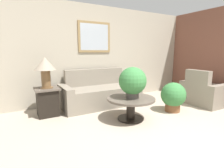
# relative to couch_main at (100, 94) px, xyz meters

# --- Properties ---
(ground_plane) EXTENTS (20.00, 20.00, 0.00)m
(ground_plane) POSITION_rel_couch_main_xyz_m (0.49, -2.39, -0.30)
(ground_plane) COLOR tan
(wall_back) EXTENTS (7.43, 0.09, 2.60)m
(wall_back) POSITION_rel_couch_main_xyz_m (0.48, 0.52, 1.01)
(wall_back) COLOR #B2A893
(wall_back) RESTS_ON ground_plane
(wall_right) EXTENTS (0.06, 4.88, 2.60)m
(wall_right) POSITION_rel_couch_main_xyz_m (3.23, -0.95, 1.00)
(wall_right) COLOR brown
(wall_right) RESTS_ON ground_plane
(couch_main) EXTENTS (2.00, 0.89, 0.92)m
(couch_main) POSITION_rel_couch_main_xyz_m (0.00, 0.00, 0.00)
(couch_main) COLOR gray
(couch_main) RESTS_ON ground_plane
(armchair) EXTENTS (1.01, 1.01, 0.92)m
(armchair) POSITION_rel_couch_main_xyz_m (2.50, -1.28, -0.01)
(armchair) COLOR gray
(armchair) RESTS_ON ground_plane
(coffee_table) EXTENTS (0.97, 0.97, 0.46)m
(coffee_table) POSITION_rel_couch_main_xyz_m (0.11, -1.21, 0.03)
(coffee_table) COLOR black
(coffee_table) RESTS_ON ground_plane
(side_table) EXTENTS (0.50, 0.50, 0.61)m
(side_table) POSITION_rel_couch_main_xyz_m (-1.33, -0.12, 0.01)
(side_table) COLOR black
(side_table) RESTS_ON ground_plane
(table_lamp) EXTENTS (0.44, 0.44, 0.66)m
(table_lamp) POSITION_rel_couch_main_xyz_m (-1.33, -0.12, 0.75)
(table_lamp) COLOR brown
(table_lamp) RESTS_ON side_table
(potted_plant_on_table) EXTENTS (0.55, 0.55, 0.62)m
(potted_plant_on_table) POSITION_rel_couch_main_xyz_m (0.12, -1.24, 0.49)
(potted_plant_on_table) COLOR #4C4742
(potted_plant_on_table) RESTS_ON coffee_table
(potted_plant_floor) EXTENTS (0.57, 0.57, 0.68)m
(potted_plant_floor) POSITION_rel_couch_main_xyz_m (1.25, -1.28, 0.06)
(potted_plant_floor) COLOR brown
(potted_plant_floor) RESTS_ON ground_plane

